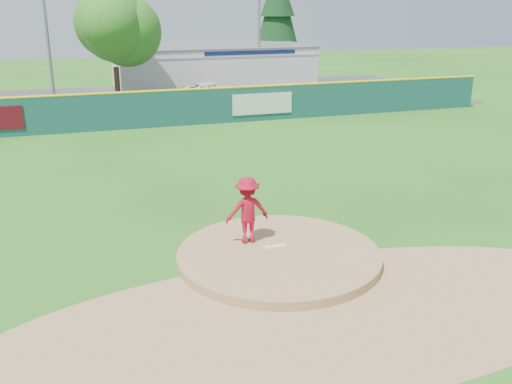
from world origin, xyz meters
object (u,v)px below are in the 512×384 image
object	(u,v)px
pool_building_grp	(212,66)
light_pole_left	(45,11)
deciduous_tree	(114,36)
conifer_tree	(277,14)
van	(212,92)
light_pole_right	(259,16)
pitcher	(247,210)

from	to	relation	value
pool_building_grp	light_pole_left	world-z (taller)	light_pole_left
deciduous_tree	light_pole_left	distance (m)	4.72
pool_building_grp	conifer_tree	distance (m)	8.95
van	light_pole_right	bearing A→B (deg)	-65.95
van	pool_building_grp	bearing A→B (deg)	-27.07
pitcher	conifer_tree	xyz separation A→B (m)	(13.61, 35.11, 4.35)
deciduous_tree	conifer_tree	size ratio (longest dim) A/B	0.77
pitcher	light_pole_left	bearing A→B (deg)	-78.21
deciduous_tree	van	bearing A→B (deg)	4.33
pool_building_grp	light_pole_right	size ratio (longest dim) A/B	1.52
light_pole_left	light_pole_right	world-z (taller)	light_pole_left
conifer_tree	light_pole_right	xyz separation A→B (m)	(-4.00, -7.00, 0.00)
deciduous_tree	light_pole_right	world-z (taller)	light_pole_right
pitcher	pool_building_grp	distance (m)	31.80
deciduous_tree	light_pole_left	size ratio (longest dim) A/B	0.67
pool_building_grp	light_pole_left	size ratio (longest dim) A/B	1.38
pool_building_grp	deciduous_tree	bearing A→B (deg)	-138.84
deciduous_tree	conifer_tree	xyz separation A→B (m)	(15.00, 11.00, 0.99)
deciduous_tree	light_pole_right	bearing A→B (deg)	19.98
van	pool_building_grp	world-z (taller)	pool_building_grp
van	conifer_tree	world-z (taller)	conifer_tree
light_pole_left	light_pole_right	size ratio (longest dim) A/B	1.10
light_pole_left	pitcher	bearing A→B (deg)	-78.34
light_pole_left	light_pole_right	distance (m)	15.14
deciduous_tree	light_pole_left	bearing A→B (deg)	153.43
van	pool_building_grp	size ratio (longest dim) A/B	0.30
pool_building_grp	light_pole_right	world-z (taller)	light_pole_right
conifer_tree	light_pole_right	distance (m)	8.06
van	pitcher	bearing A→B (deg)	154.93
pitcher	light_pole_left	xyz separation A→B (m)	(-5.39, 26.11, 4.86)
conifer_tree	light_pole_right	bearing A→B (deg)	-119.74
pool_building_grp	deciduous_tree	xyz separation A→B (m)	(-8.00, -6.99, 2.89)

